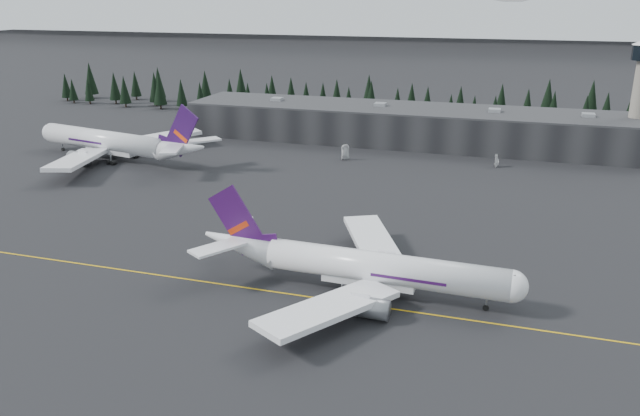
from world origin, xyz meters
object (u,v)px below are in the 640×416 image
(jet_main, at_px, (356,265))
(gse_vehicle_a, at_px, (345,158))
(gse_vehicle_b, at_px, (497,165))
(terminal, at_px, (407,125))
(jet_parked, at_px, (118,143))

(jet_main, xyz_separation_m, gse_vehicle_a, (-26.54, 90.29, -4.27))
(gse_vehicle_b, bearing_deg, jet_main, -16.15)
(jet_main, height_order, gse_vehicle_a, jet_main)
(jet_main, relative_size, gse_vehicle_a, 11.66)
(terminal, bearing_deg, gse_vehicle_a, -114.50)
(jet_main, relative_size, jet_parked, 0.87)
(terminal, xyz_separation_m, gse_vehicle_a, (-14.46, -31.72, -5.58))
(jet_main, xyz_separation_m, jet_parked, (-95.83, 67.75, 0.80))
(gse_vehicle_b, bearing_deg, terminal, -132.67)
(jet_parked, bearing_deg, terminal, -135.48)
(jet_parked, height_order, gse_vehicle_b, jet_parked)
(gse_vehicle_a, bearing_deg, jet_main, -105.15)
(jet_parked, height_order, gse_vehicle_a, jet_parked)
(terminal, height_order, gse_vehicle_a, terminal)
(terminal, height_order, jet_main, jet_main)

